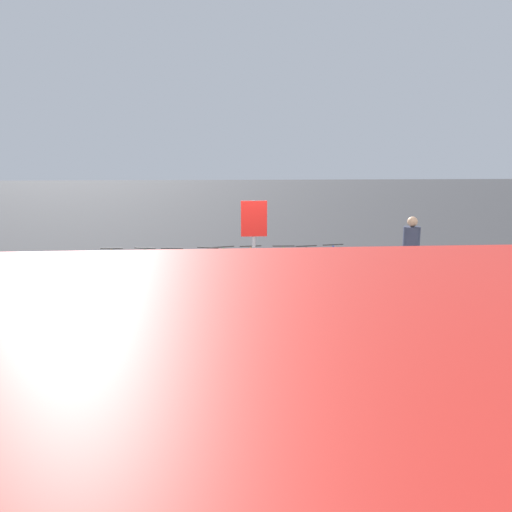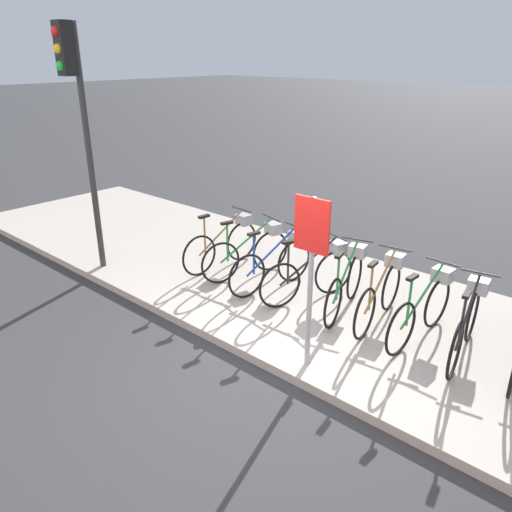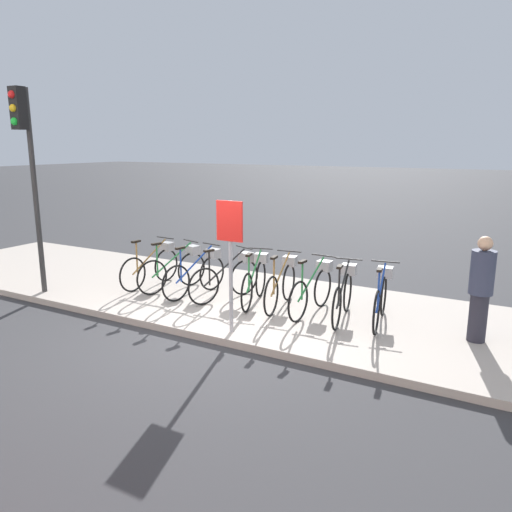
% 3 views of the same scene
% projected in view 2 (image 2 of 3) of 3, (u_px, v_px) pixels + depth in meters
% --- Properties ---
extents(ground_plane, '(120.00, 120.00, 0.00)m').
position_uv_depth(ground_plane, '(263.00, 369.00, 6.01)').
color(ground_plane, '#2D2D30').
extents(sidewalk, '(16.92, 3.74, 0.12)m').
position_uv_depth(sidewalk, '(346.00, 309.00, 7.29)').
color(sidewalk, '#9E9389').
rests_on(sidewalk, ground_plane).
extents(parked_bicycle_0, '(0.46, 1.64, 1.01)m').
position_uv_depth(parked_bicycle_0, '(225.00, 242.00, 8.47)').
color(parked_bicycle_0, black).
rests_on(parked_bicycle_0, sidewalk).
extents(parked_bicycle_1, '(0.60, 1.59, 1.01)m').
position_uv_depth(parked_bicycle_1, '(251.00, 250.00, 8.10)').
color(parked_bicycle_1, black).
rests_on(parked_bicycle_1, sidewalk).
extents(parked_bicycle_2, '(0.47, 1.62, 1.01)m').
position_uv_depth(parked_bicycle_2, '(276.00, 261.00, 7.68)').
color(parked_bicycle_2, black).
rests_on(parked_bicycle_2, sidewalk).
extents(parked_bicycle_3, '(0.67, 1.56, 1.01)m').
position_uv_depth(parked_bicycle_3, '(313.00, 271.00, 7.31)').
color(parked_bicycle_3, black).
rests_on(parked_bicycle_3, sidewalk).
extents(parked_bicycle_4, '(0.56, 1.60, 1.01)m').
position_uv_depth(parked_bicycle_4, '(347.00, 281.00, 7.02)').
color(parked_bicycle_4, black).
rests_on(parked_bicycle_4, sidewalk).
extents(parked_bicycle_5, '(0.46, 1.63, 1.01)m').
position_uv_depth(parked_bicycle_5, '(382.00, 291.00, 6.73)').
color(parked_bicycle_5, black).
rests_on(parked_bicycle_5, sidewalk).
extents(parked_bicycle_6, '(0.46, 1.64, 1.01)m').
position_uv_depth(parked_bicycle_6, '(424.00, 306.00, 6.32)').
color(parked_bicycle_6, black).
rests_on(parked_bicycle_6, sidewalk).
extents(parked_bicycle_7, '(0.46, 1.63, 1.01)m').
position_uv_depth(parked_bicycle_7, '(467.00, 321.00, 5.96)').
color(parked_bicycle_7, black).
rests_on(parked_bicycle_7, sidewalk).
extents(traffic_light, '(0.24, 0.40, 3.85)m').
position_uv_depth(traffic_light, '(76.00, 100.00, 7.52)').
color(traffic_light, '#2D2D2D').
rests_on(traffic_light, sidewalk).
extents(sign_post, '(0.44, 0.07, 2.04)m').
position_uv_depth(sign_post, '(311.00, 255.00, 5.38)').
color(sign_post, '#99999E').
rests_on(sign_post, sidewalk).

